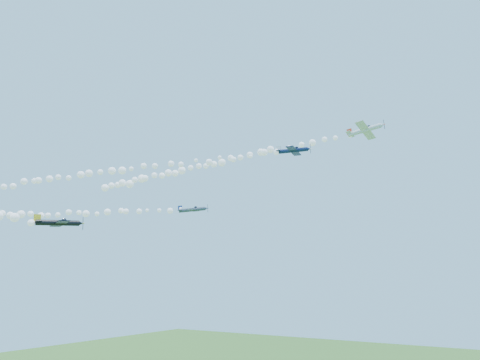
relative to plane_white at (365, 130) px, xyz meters
The scene contains 7 objects.
plane_white is the anchor object (origin of this frame).
smoke_trail_white 41.43m from the plane_white, behind, with size 78.24×6.38×3.17m, color white, non-canonical shape.
plane_navy 18.61m from the plane_white, 120.86° to the right, with size 6.15×6.52×1.96m.
smoke_trail_navy 53.93m from the plane_white, 154.80° to the right, with size 75.49×16.99×2.48m, color white, non-canonical shape.
plane_grey 40.07m from the plane_white, behind, with size 6.70×7.05×1.85m.
smoke_trail_grey 77.49m from the plane_white, 162.27° to the right, with size 67.07×34.29×3.14m, color white, non-canonical shape.
plane_black 57.50m from the plane_white, 137.21° to the right, with size 7.80×7.36×2.01m.
Camera 1 is at (42.64, -75.65, 25.61)m, focal length 30.00 mm.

